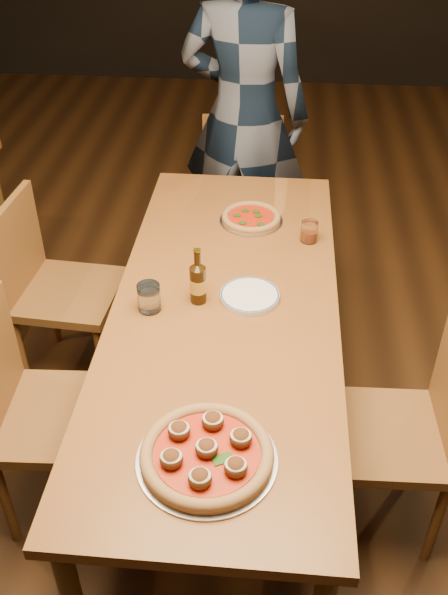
# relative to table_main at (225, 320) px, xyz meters

# --- Properties ---
(ground) EXTENTS (9.00, 9.00, 0.00)m
(ground) POSITION_rel_table_main_xyz_m (0.00, 0.00, -0.68)
(ground) COLOR black
(table_main) EXTENTS (0.80, 2.00, 0.75)m
(table_main) POSITION_rel_table_main_xyz_m (0.00, 0.00, 0.00)
(table_main) COLOR brown
(table_main) RESTS_ON ground
(chair_main_nw) EXTENTS (0.45, 0.45, 0.93)m
(chair_main_nw) POSITION_rel_table_main_xyz_m (-0.55, -0.31, -0.22)
(chair_main_nw) COLOR brown
(chair_main_nw) RESTS_ON ground
(chair_main_sw) EXTENTS (0.46, 0.46, 0.92)m
(chair_main_sw) POSITION_rel_table_main_xyz_m (-0.73, 0.41, -0.22)
(chair_main_sw) COLOR brown
(chair_main_sw) RESTS_ON ground
(chair_main_e) EXTENTS (0.43, 0.43, 0.89)m
(chair_main_e) POSITION_rel_table_main_xyz_m (0.58, -0.28, -0.23)
(chair_main_e) COLOR brown
(chair_main_e) RESTS_ON ground
(chair_end) EXTENTS (0.44, 0.44, 0.91)m
(chair_end) POSITION_rel_table_main_xyz_m (-0.03, 1.26, -0.22)
(chair_end) COLOR brown
(chair_end) RESTS_ON ground
(pizza_meatball) EXTENTS (0.39, 0.39, 0.07)m
(pizza_meatball) POSITION_rel_table_main_xyz_m (0.01, -0.69, 0.10)
(pizza_meatball) COLOR #B7B7BF
(pizza_meatball) RESTS_ON table_main
(pizza_margherita) EXTENTS (0.27, 0.27, 0.04)m
(pizza_margherita) POSITION_rel_table_main_xyz_m (0.06, 0.59, 0.09)
(pizza_margherita) COLOR #B7B7BF
(pizza_margherita) RESTS_ON table_main
(plate_stack) EXTENTS (0.21, 0.21, 0.02)m
(plate_stack) POSITION_rel_table_main_xyz_m (0.08, 0.04, 0.08)
(plate_stack) COLOR white
(plate_stack) RESTS_ON table_main
(beer_bottle) EXTENTS (0.06, 0.06, 0.21)m
(beer_bottle) POSITION_rel_table_main_xyz_m (-0.10, 0.01, 0.15)
(beer_bottle) COLOR black
(beer_bottle) RESTS_ON table_main
(water_glass) EXTENTS (0.08, 0.08, 0.10)m
(water_glass) POSITION_rel_table_main_xyz_m (-0.26, -0.05, 0.12)
(water_glass) COLOR white
(water_glass) RESTS_ON table_main
(amber_glass) EXTENTS (0.07, 0.07, 0.09)m
(amber_glass) POSITION_rel_table_main_xyz_m (0.30, 0.45, 0.11)
(amber_glass) COLOR #983C11
(amber_glass) RESTS_ON table_main
(diner) EXTENTS (0.73, 0.55, 1.81)m
(diner) POSITION_rel_table_main_xyz_m (-0.02, 1.35, 0.23)
(diner) COLOR black
(diner) RESTS_ON ground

